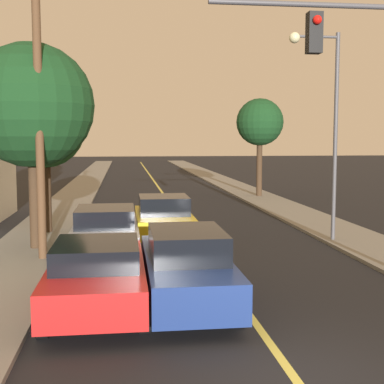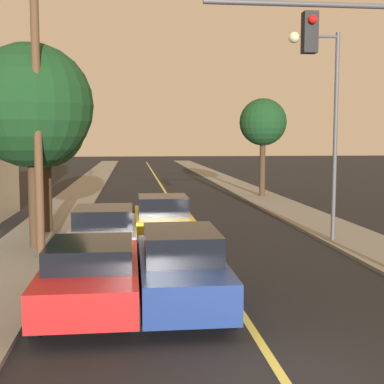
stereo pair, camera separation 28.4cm
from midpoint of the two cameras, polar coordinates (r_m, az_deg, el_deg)
The scene contains 13 objects.
road_surface at distance 43.46m, azimuth -3.32°, elevation 1.01°, with size 8.54×80.00×0.01m.
sidewalk_left at distance 43.51m, azimuth -10.60°, elevation 1.00°, with size 2.50×80.00×0.12m.
sidewalk_right at distance 44.10m, azimuth 3.86°, elevation 1.15°, with size 2.50×80.00×0.12m.
car_near_lane_front at distance 11.59m, azimuth -0.53°, elevation -7.96°, with size 1.87×4.94×1.66m.
car_near_lane_second at distance 18.02m, azimuth -2.69°, elevation -2.99°, with size 1.96×4.10×1.67m.
car_outer_lane_front at distance 11.39m, azimuth -9.98°, elevation -8.59°, with size 2.04×4.63×1.48m.
car_outer_lane_second at distance 16.58m, azimuth -8.86°, elevation -4.09°, with size 2.08×4.67×1.51m.
traffic_signal_mast at distance 13.16m, azimuth 20.11°, elevation 10.05°, with size 5.40×0.42×6.66m.
streetlamp_right at distance 18.64m, azimuth 14.37°, elevation 8.66°, with size 1.74×0.36×6.96m.
utility_pole_left at distance 15.93m, azimuth -15.70°, elevation 8.70°, with size 1.60×0.24×8.36m.
tree_left_near at distance 20.43m, azimuth -15.05°, elevation 6.58°, with size 2.98×2.98×5.36m.
tree_left_far at distance 17.54m, azimuth -16.34°, elevation 8.79°, with size 3.86×3.86×6.41m.
tree_right_near at distance 32.45m, azimuth 7.83°, elevation 7.33°, with size 2.81×2.81×5.84m.
Camera 2 is at (-2.21, -7.27, 3.58)m, focal length 50.00 mm.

